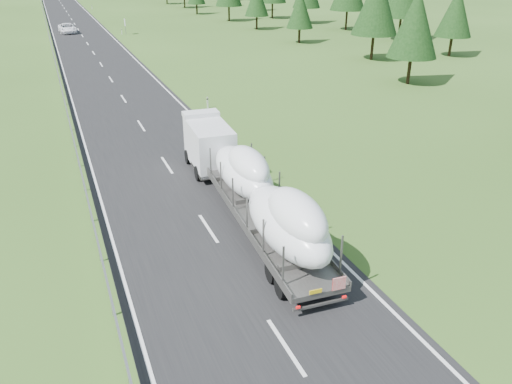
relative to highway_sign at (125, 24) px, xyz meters
name	(u,v)px	position (x,y,z in m)	size (l,w,h in m)	color
ground	(286,347)	(-7.20, -80.00, -1.81)	(400.00, 400.00, 0.00)	#32541C
road_surface	(74,23)	(-7.20, 20.00, -1.80)	(10.00, 400.00, 0.02)	black
guardrail	(46,22)	(-12.50, 19.94, -1.21)	(0.10, 400.00, 0.76)	slate
marker_posts	(83,0)	(-0.70, 75.00, -1.27)	(0.13, 350.08, 1.00)	silver
highway_sign	(125,24)	(0.00, 0.00, 0.00)	(0.08, 0.90, 2.60)	slate
boat_truck	(251,183)	(-4.83, -70.79, 0.20)	(3.20, 17.73, 3.80)	silver
distant_van	(67,28)	(-9.23, 5.66, -0.99)	(2.71, 5.87, 1.63)	white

